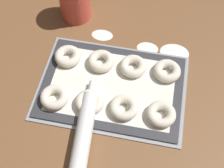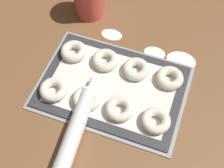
{
  "view_description": "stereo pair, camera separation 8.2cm",
  "coord_description": "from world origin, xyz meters",
  "px_view_note": "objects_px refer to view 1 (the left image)",
  "views": [
    {
      "loc": [
        0.09,
        -0.54,
        0.89
      ],
      "look_at": [
        -0.01,
        -0.0,
        0.03
      ],
      "focal_mm": 50.0,
      "sensor_mm": 36.0,
      "label": 1
    },
    {
      "loc": [
        0.17,
        -0.52,
        0.89
      ],
      "look_at": [
        -0.01,
        -0.0,
        0.03
      ],
      "focal_mm": 50.0,
      "sensor_mm": 36.0,
      "label": 2
    }
  ],
  "objects_px": {
    "bagel_back_far_left": "(68,56)",
    "bagel_front_mid_left": "(89,102)",
    "bagel_front_mid_right": "(124,107)",
    "bagel_back_far_right": "(167,71)",
    "bagel_front_far_left": "(54,97)",
    "baking_tray": "(112,88)",
    "bagel_back_mid_left": "(101,61)",
    "bagel_back_mid_right": "(133,66)",
    "bagel_front_far_right": "(161,114)",
    "flour_canister": "(75,0)",
    "rolling_pin": "(81,147)"
  },
  "relations": [
    {
      "from": "baking_tray",
      "to": "bagel_front_mid_right",
      "type": "distance_m",
      "value": 0.1
    },
    {
      "from": "bagel_back_mid_right",
      "to": "bagel_back_far_right",
      "type": "xyz_separation_m",
      "value": [
        0.12,
        0.0,
        0.0
      ]
    },
    {
      "from": "bagel_back_far_right",
      "to": "baking_tray",
      "type": "bearing_deg",
      "value": -153.16
    },
    {
      "from": "flour_canister",
      "to": "bagel_back_mid_left",
      "type": "bearing_deg",
      "value": -56.22
    },
    {
      "from": "bagel_front_far_left",
      "to": "bagel_front_far_right",
      "type": "relative_size",
      "value": 1.0
    },
    {
      "from": "bagel_front_mid_right",
      "to": "bagel_back_far_right",
      "type": "distance_m",
      "value": 0.2
    },
    {
      "from": "bagel_front_far_left",
      "to": "bagel_front_mid_left",
      "type": "distance_m",
      "value": 0.11
    },
    {
      "from": "rolling_pin",
      "to": "flour_canister",
      "type": "bearing_deg",
      "value": 106.34
    },
    {
      "from": "bagel_back_far_right",
      "to": "rolling_pin",
      "type": "bearing_deg",
      "value": -124.48
    },
    {
      "from": "bagel_back_far_left",
      "to": "bagel_back_mid_right",
      "type": "height_order",
      "value": "same"
    },
    {
      "from": "bagel_front_far_left",
      "to": "bagel_back_far_right",
      "type": "distance_m",
      "value": 0.38
    },
    {
      "from": "bagel_back_mid_right",
      "to": "bagel_back_far_right",
      "type": "distance_m",
      "value": 0.12
    },
    {
      "from": "baking_tray",
      "to": "bagel_front_mid_left",
      "type": "relative_size",
      "value": 5.27
    },
    {
      "from": "bagel_front_far_right",
      "to": "bagel_back_far_left",
      "type": "xyz_separation_m",
      "value": [
        -0.34,
        0.16,
        0.0
      ]
    },
    {
      "from": "flour_canister",
      "to": "bagel_front_far_right",
      "type": "bearing_deg",
      "value": -45.73
    },
    {
      "from": "baking_tray",
      "to": "flour_canister",
      "type": "relative_size",
      "value": 3.2
    },
    {
      "from": "bagel_back_mid_left",
      "to": "bagel_back_far_right",
      "type": "height_order",
      "value": "same"
    },
    {
      "from": "bagel_front_far_left",
      "to": "flour_canister",
      "type": "relative_size",
      "value": 0.61
    },
    {
      "from": "bagel_front_far_left",
      "to": "bagel_back_mid_right",
      "type": "bearing_deg",
      "value": 36.55
    },
    {
      "from": "baking_tray",
      "to": "bagel_front_mid_right",
      "type": "height_order",
      "value": "bagel_front_mid_right"
    },
    {
      "from": "bagel_back_mid_right",
      "to": "flour_canister",
      "type": "xyz_separation_m",
      "value": [
        -0.26,
        0.22,
        0.05
      ]
    },
    {
      "from": "bagel_back_far_left",
      "to": "bagel_front_mid_left",
      "type": "bearing_deg",
      "value": -54.39
    },
    {
      "from": "bagel_back_mid_left",
      "to": "bagel_back_far_right",
      "type": "bearing_deg",
      "value": 0.83
    },
    {
      "from": "bagel_front_mid_right",
      "to": "flour_canister",
      "type": "xyz_separation_m",
      "value": [
        -0.26,
        0.38,
        0.05
      ]
    },
    {
      "from": "baking_tray",
      "to": "bagel_back_far_right",
      "type": "bearing_deg",
      "value": 26.84
    },
    {
      "from": "bagel_front_mid_left",
      "to": "rolling_pin",
      "type": "xyz_separation_m",
      "value": [
        0.01,
        -0.15,
        -0.0
      ]
    },
    {
      "from": "rolling_pin",
      "to": "bagel_back_mid_left",
      "type": "bearing_deg",
      "value": 91.71
    },
    {
      "from": "bagel_back_mid_left",
      "to": "bagel_back_far_left",
      "type": "bearing_deg",
      "value": -178.94
    },
    {
      "from": "bagel_front_mid_left",
      "to": "bagel_back_mid_right",
      "type": "relative_size",
      "value": 1.0
    },
    {
      "from": "bagel_front_mid_left",
      "to": "bagel_back_far_left",
      "type": "bearing_deg",
      "value": 125.61
    },
    {
      "from": "baking_tray",
      "to": "bagel_back_mid_left",
      "type": "xyz_separation_m",
      "value": [
        -0.06,
        0.08,
        0.02
      ]
    },
    {
      "from": "bagel_back_mid_left",
      "to": "rolling_pin",
      "type": "height_order",
      "value": "rolling_pin"
    },
    {
      "from": "bagel_front_far_left",
      "to": "bagel_front_far_right",
      "type": "distance_m",
      "value": 0.34
    },
    {
      "from": "bagel_front_far_left",
      "to": "bagel_front_mid_left",
      "type": "bearing_deg",
      "value": 2.25
    },
    {
      "from": "bagel_front_far_right",
      "to": "bagel_back_mid_right",
      "type": "xyz_separation_m",
      "value": [
        -0.11,
        0.16,
        0.0
      ]
    },
    {
      "from": "bagel_front_far_left",
      "to": "bagel_back_far_left",
      "type": "distance_m",
      "value": 0.17
    },
    {
      "from": "bagel_front_far_left",
      "to": "bagel_back_far_right",
      "type": "height_order",
      "value": "same"
    },
    {
      "from": "baking_tray",
      "to": "bagel_front_far_left",
      "type": "relative_size",
      "value": 5.27
    },
    {
      "from": "bagel_front_mid_left",
      "to": "bagel_back_far_right",
      "type": "bearing_deg",
      "value": 36.22
    },
    {
      "from": "bagel_back_far_left",
      "to": "flour_canister",
      "type": "height_order",
      "value": "flour_canister"
    },
    {
      "from": "bagel_back_mid_right",
      "to": "rolling_pin",
      "type": "height_order",
      "value": "rolling_pin"
    },
    {
      "from": "bagel_front_far_left",
      "to": "bagel_back_mid_right",
      "type": "height_order",
      "value": "same"
    },
    {
      "from": "bagel_back_far_left",
      "to": "flour_canister",
      "type": "xyz_separation_m",
      "value": [
        -0.03,
        0.22,
        0.05
      ]
    },
    {
      "from": "bagel_back_far_left",
      "to": "baking_tray",
      "type": "bearing_deg",
      "value": -25.24
    },
    {
      "from": "bagel_back_mid_left",
      "to": "bagel_back_mid_right",
      "type": "relative_size",
      "value": 1.0
    },
    {
      "from": "bagel_back_mid_left",
      "to": "flour_canister",
      "type": "relative_size",
      "value": 0.61
    },
    {
      "from": "bagel_front_far_left",
      "to": "bagel_back_far_right",
      "type": "relative_size",
      "value": 1.0
    },
    {
      "from": "bagel_back_far_left",
      "to": "bagel_back_far_right",
      "type": "distance_m",
      "value": 0.35
    },
    {
      "from": "bagel_front_mid_right",
      "to": "bagel_back_far_left",
      "type": "height_order",
      "value": "same"
    },
    {
      "from": "bagel_back_far_right",
      "to": "bagel_back_mid_left",
      "type": "bearing_deg",
      "value": -179.17
    }
  ]
}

